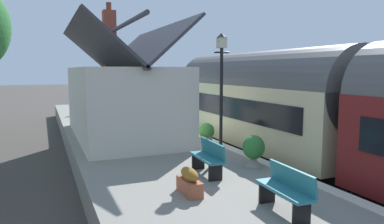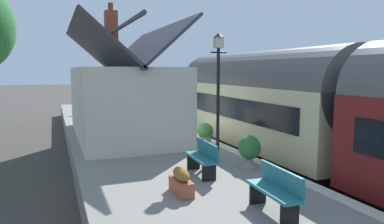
% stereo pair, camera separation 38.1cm
% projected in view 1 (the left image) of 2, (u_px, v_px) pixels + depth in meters
% --- Properties ---
extents(ground_plane, '(160.00, 160.00, 0.00)m').
position_uv_depth(ground_plane, '(223.00, 152.00, 15.43)').
color(ground_plane, '#423D38').
extents(platform, '(32.00, 5.30, 0.86)m').
position_uv_depth(platform, '(141.00, 150.00, 13.97)').
color(platform, gray).
rests_on(platform, ground).
extents(platform_edge_coping, '(32.00, 0.36, 0.02)m').
position_uv_depth(platform_edge_coping, '(198.00, 135.00, 14.87)').
color(platform_edge_coping, beige).
rests_on(platform_edge_coping, platform).
extents(rail_near, '(52.00, 0.08, 0.14)m').
position_uv_depth(rail_near, '(254.00, 148.00, 16.05)').
color(rail_near, gray).
rests_on(rail_near, ground).
extents(rail_far, '(52.00, 0.08, 0.14)m').
position_uv_depth(rail_far, '(226.00, 150.00, 15.49)').
color(rail_far, gray).
rests_on(rail_far, ground).
extents(station_building, '(8.07, 3.87, 5.80)m').
position_uv_depth(station_building, '(122.00, 98.00, 14.54)').
color(station_building, silver).
rests_on(station_building, platform).
extents(bench_mid_platform, '(1.41, 0.47, 0.88)m').
position_uv_depth(bench_mid_platform, '(209.00, 157.00, 9.21)').
color(bench_mid_platform, '#26727F').
rests_on(bench_mid_platform, platform).
extents(bench_platform_end, '(1.42, 0.50, 0.88)m').
position_uv_depth(bench_platform_end, '(286.00, 189.00, 6.73)').
color(bench_platform_end, '#26727F').
rests_on(bench_platform_end, platform).
extents(planter_edge_far, '(0.58, 0.58, 0.82)m').
position_uv_depth(planter_edge_far, '(206.00, 133.00, 12.97)').
color(planter_edge_far, gray).
rests_on(planter_edge_far, platform).
extents(planter_under_sign, '(0.82, 0.32, 0.59)m').
position_uv_depth(planter_under_sign, '(190.00, 182.00, 7.77)').
color(planter_under_sign, '#9E5138').
rests_on(planter_under_sign, platform).
extents(planter_corner_building, '(0.57, 0.57, 0.84)m').
position_uv_depth(planter_corner_building, '(132.00, 106.00, 22.33)').
color(planter_corner_building, black).
rests_on(planter_corner_building, platform).
extents(planter_bench_left, '(0.39, 0.39, 0.77)m').
position_uv_depth(planter_bench_left, '(76.00, 109.00, 21.23)').
color(planter_bench_left, black).
rests_on(planter_bench_left, platform).
extents(planter_edge_near, '(0.63, 0.63, 0.90)m').
position_uv_depth(planter_edge_near, '(254.00, 150.00, 9.98)').
color(planter_edge_near, gray).
rests_on(planter_edge_near, platform).
extents(planter_bench_right, '(0.41, 0.41, 0.75)m').
position_uv_depth(planter_bench_right, '(135.00, 109.00, 21.07)').
color(planter_bench_right, teal).
rests_on(planter_bench_right, platform).
extents(lamp_post_platform, '(0.32, 0.50, 3.83)m').
position_uv_depth(lamp_post_platform, '(221.00, 72.00, 10.67)').
color(lamp_post_platform, black).
rests_on(lamp_post_platform, platform).
extents(station_sign_board, '(0.96, 0.06, 1.57)m').
position_uv_depth(station_sign_board, '(133.00, 95.00, 21.80)').
color(station_sign_board, black).
rests_on(station_sign_board, platform).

